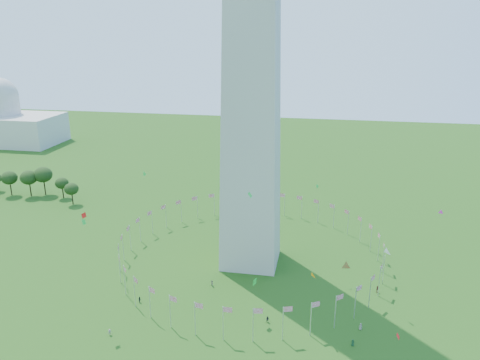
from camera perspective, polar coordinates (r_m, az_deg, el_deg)
flag_ring at (r=147.61m, az=1.32°, el=-8.27°), size 80.24×80.24×9.00m
capitol_building at (r=332.40m, az=-27.10°, el=7.96°), size 70.00×35.00×46.00m
kites_aloft at (r=118.77m, az=6.08°, el=-8.25°), size 108.35×55.35×26.88m
tree_line_west at (r=224.07m, az=-25.31°, el=-0.43°), size 55.43×15.63×12.90m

